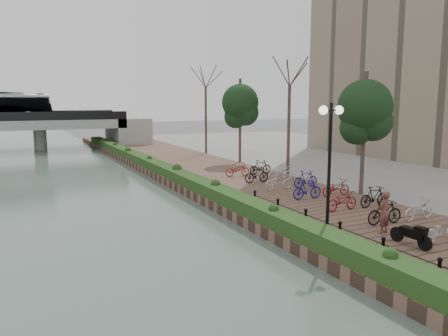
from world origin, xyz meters
TOP-DOWN VIEW (x-y plane):
  - ground at (0.00, 0.00)m, footprint 220.00×220.00m
  - promenade at (4.00, 17.50)m, footprint 8.00×75.00m
  - inland_pavement at (20.00, 17.50)m, footprint 24.00×75.00m
  - hedge at (0.60, 20.00)m, footprint 1.10×56.00m
  - chain_fence at (1.40, 2.00)m, footprint 0.10×14.10m
  - lamppost at (1.48, 3.80)m, footprint 1.02×0.32m
  - motorcycle at (3.36, 1.66)m, footprint 0.49×1.43m
  - pedestrian at (3.63, 3.16)m, footprint 0.67×0.53m
  - bicycle_parking at (5.49, 9.18)m, footprint 2.40×17.32m
  - street_trees at (8.00, 12.68)m, footprint 3.20×37.12m

SIDE VIEW (x-z plane):
  - ground at x=0.00m, z-range 0.00..0.00m
  - promenade at x=4.00m, z-range 0.00..0.50m
  - inland_pavement at x=20.00m, z-range 0.00..0.50m
  - hedge at x=0.60m, z-range 0.50..1.10m
  - chain_fence at x=1.40m, z-range 0.50..1.20m
  - motorcycle at x=3.36m, z-range 0.50..1.38m
  - bicycle_parking at x=5.49m, z-range 0.47..1.47m
  - pedestrian at x=3.63m, z-range 0.50..2.12m
  - street_trees at x=8.00m, z-range 0.29..7.09m
  - lamppost at x=1.48m, z-range 1.58..6.46m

